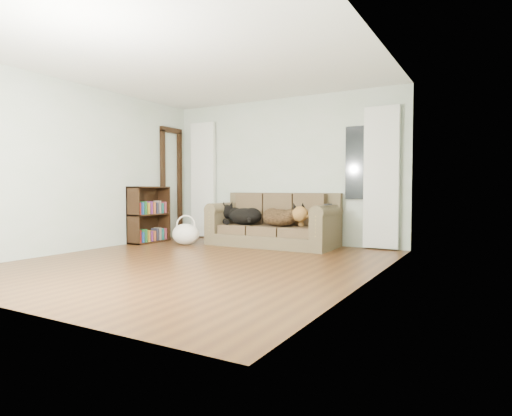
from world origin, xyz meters
The scene contains 15 objects.
floor centered at (0.00, 0.00, 0.00)m, with size 5.00×5.00×0.00m, color #3E2211.
ceiling centered at (0.00, 0.00, 2.60)m, with size 5.00×5.00×0.00m, color white.
wall_back centered at (0.00, 2.50, 1.30)m, with size 4.50×0.04×2.60m, color #A4B89E.
wall_left centered at (-2.25, 0.00, 1.30)m, with size 0.04×5.00×2.60m, color #A4B89E.
wall_right centered at (2.25, 0.00, 1.30)m, with size 0.04×5.00×2.60m, color #A4B89E.
curtain_left centered at (-1.70, 2.42, 1.15)m, with size 0.55×0.08×2.25m, color silver.
curtain_right centered at (1.80, 2.42, 1.15)m, with size 0.55×0.08×2.25m, color silver.
window_pane centered at (1.45, 2.47, 1.40)m, with size 0.50×0.03×1.20m, color black.
door_casing centered at (-2.20, 2.05, 1.05)m, with size 0.07×0.60×2.10m, color black.
sofa centered at (0.08, 1.98, 0.45)m, with size 2.17×0.94×0.89m, color brown.
dog_black_lab centered at (-0.46, 1.90, 0.48)m, with size 0.71×0.49×0.30m, color black.
dog_shepherd centered at (0.29, 1.91, 0.49)m, with size 0.72×0.51×0.32m, color black.
tv_remote centered at (1.12, 1.85, 0.73)m, with size 0.05×0.17×0.02m, color black.
tote_bag centered at (-1.28, 1.34, 0.16)m, with size 0.51×0.39×0.37m, color white.
bookshelf centered at (-2.09, 1.30, 0.50)m, with size 0.30×0.81×1.01m, color black.
Camera 1 is at (3.42, -4.48, 0.97)m, focal length 30.00 mm.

